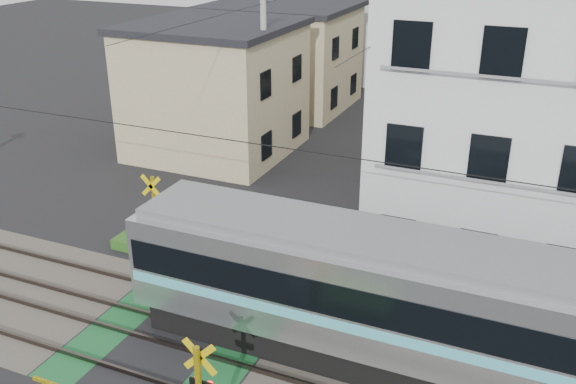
% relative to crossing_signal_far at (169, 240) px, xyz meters
% --- Properties ---
extents(ground, '(120.00, 120.00, 0.00)m').
position_rel_crossing_signal_far_xyz_m(ground, '(2.59, -3.65, -0.71)').
color(ground, black).
extents(track_bed, '(120.00, 120.00, 0.14)m').
position_rel_crossing_signal_far_xyz_m(track_bed, '(2.59, -3.65, -0.67)').
color(track_bed, '#47423A').
rests_on(track_bed, ground).
extents(crossing_signal_far, '(4.74, 0.65, 3.09)m').
position_rel_crossing_signal_far_xyz_m(crossing_signal_far, '(0.00, 0.00, 0.00)').
color(crossing_signal_far, yellow).
rests_on(crossing_signal_far, ground).
extents(apartment_block, '(10.20, 8.36, 9.30)m').
position_rel_crossing_signal_far_xyz_m(apartment_block, '(11.09, 5.84, 3.94)').
color(apartment_block, silver).
rests_on(apartment_block, ground).
extents(houses_row, '(22.07, 31.35, 6.80)m').
position_rel_crossing_signal_far_xyz_m(houses_row, '(2.84, 22.27, 2.53)').
color(houses_row, '#C0B187').
rests_on(houses_row, ground).
extents(catenary, '(60.00, 5.04, 7.00)m').
position_rel_crossing_signal_far_xyz_m(catenary, '(8.59, -3.62, 2.98)').
color(catenary, '#2D2D33').
rests_on(catenary, ground).
extents(utility_poles, '(7.90, 42.00, 8.00)m').
position_rel_crossing_signal_far_xyz_m(utility_poles, '(1.53, 19.35, 3.37)').
color(utility_poles, '#A5A5A0').
rests_on(utility_poles, ground).
extents(pedestrian, '(0.60, 0.40, 1.61)m').
position_rel_crossing_signal_far_xyz_m(pedestrian, '(1.83, 26.85, 0.09)').
color(pedestrian, '#292731').
rests_on(pedestrian, ground).
extents(weed_patches, '(10.25, 8.80, 0.40)m').
position_rel_crossing_signal_far_xyz_m(weed_patches, '(4.34, -3.74, -0.53)').
color(weed_patches, '#2D5E1E').
rests_on(weed_patches, ground).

